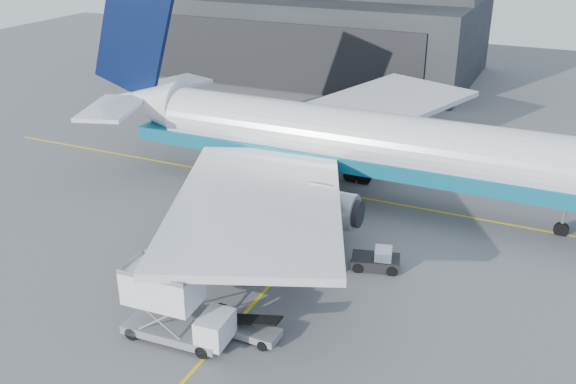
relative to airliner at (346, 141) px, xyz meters
The scene contains 8 objects.
ground 20.49m from the airliner, 88.46° to the right, with size 200.00×200.00×0.00m, color #565659.
taxi_lines 8.91m from the airliner, 85.73° to the right, with size 80.00×42.12×0.02m.
hangar 50.20m from the airliner, 115.42° to the left, with size 50.00×28.30×28.00m.
airliner is the anchor object (origin of this frame).
catering_truck 24.77m from the airliner, 95.05° to the right, with size 6.93×2.93×4.68m.
pushback_tug 13.86m from the airliner, 59.42° to the right, with size 3.87×2.79×1.62m.
belt_loader_a 23.12m from the airliner, 86.08° to the right, with size 5.02×1.85×1.91m.
traffic_cone 14.05m from the airliner, 85.30° to the right, with size 0.37×0.37×0.54m.
Camera 1 is at (17.21, -31.48, 24.30)m, focal length 40.00 mm.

